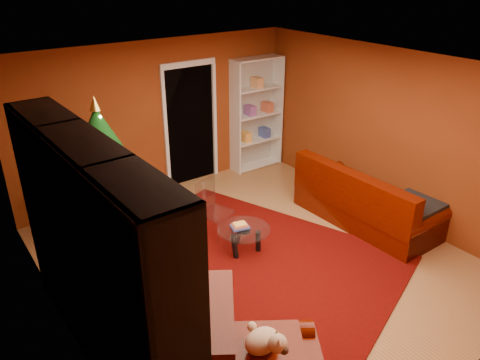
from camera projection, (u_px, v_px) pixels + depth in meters
floor at (257, 261)px, 6.43m from camera, size 5.00×5.50×0.05m
ceiling at (261, 67)px, 5.30m from camera, size 5.00×5.50×0.05m
wall_back at (158, 118)px, 7.91m from camera, size 5.00×0.05×2.60m
wall_left at (53, 236)px, 4.53m from camera, size 0.05×5.50×2.60m
wall_right at (388, 134)px, 7.20m from camera, size 0.05×5.50×2.60m
doorway at (191, 126)px, 8.30m from camera, size 1.06×0.60×2.16m
rug at (243, 270)px, 6.18m from camera, size 4.37×4.69×0.02m
media_unit at (97, 260)px, 4.36m from camera, size 0.57×3.11×2.38m
christmas_tree at (104, 172)px, 6.53m from camera, size 1.56×1.56×2.14m
gift_box_teal at (76, 230)px, 6.81m from camera, size 0.41×0.41×0.33m
gift_box_green at (149, 216)px, 7.27m from camera, size 0.27×0.27×0.25m
gift_box_red at (100, 216)px, 7.30m from camera, size 0.27×0.27×0.21m
white_bookshelf at (257, 114)px, 8.89m from camera, size 1.02×0.38×2.19m
dog at (262, 341)px, 4.14m from camera, size 0.47×0.50×0.29m
sofa at (368, 194)px, 7.17m from camera, size 1.03×2.23×0.95m
coffee_table at (244, 240)px, 6.51m from camera, size 0.90×0.90×0.46m
acrylic_chair at (216, 213)px, 6.78m from camera, size 0.53×0.55×0.80m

